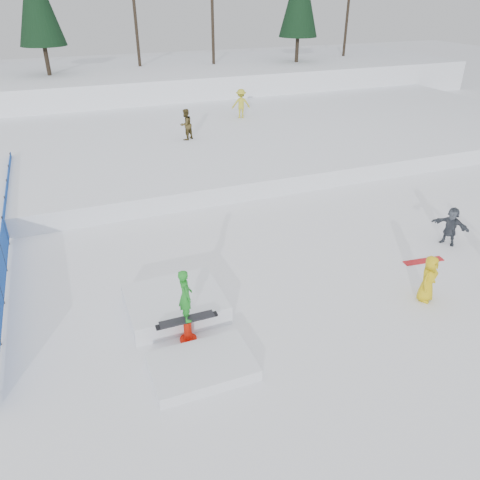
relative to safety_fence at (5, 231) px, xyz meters
name	(u,v)px	position (x,y,z in m)	size (l,w,h in m)	color
ground	(250,308)	(6.50, -6.60, -0.55)	(120.00, 120.00, 0.00)	white
snow_berm	(105,85)	(6.50, 23.40, 0.65)	(60.00, 14.00, 2.40)	white
snow_midrise	(140,142)	(6.50, 9.40, -0.15)	(50.00, 18.00, 0.80)	white
safety_fence	(5,231)	(0.00, 0.00, 0.00)	(0.05, 16.00, 1.10)	#12409F
walker_olive	(186,124)	(8.73, 7.63, 1.06)	(0.79, 0.62, 1.63)	#443818
walker_ygreen	(241,104)	(13.25, 11.03, 1.13)	(1.13, 0.65, 1.75)	gold
spectator_yellow	(428,279)	(11.41, -8.07, 0.16)	(0.70, 0.45, 1.43)	gold
spectator_dark	(451,226)	(14.51, -5.65, 0.14)	(1.29, 0.41, 1.39)	#363C45
loose_board_red	(423,261)	(12.89, -6.34, -0.54)	(1.40, 0.28, 0.03)	red
jib_rail_feature	(182,318)	(4.50, -6.70, -0.25)	(2.60, 4.40, 2.11)	white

